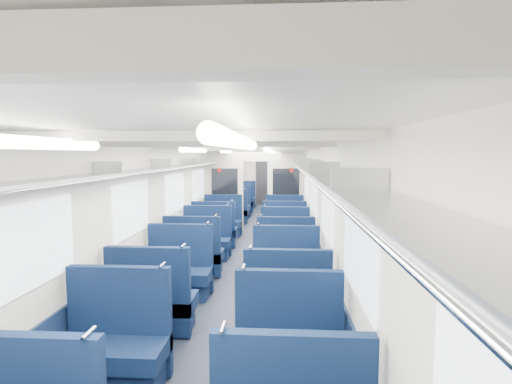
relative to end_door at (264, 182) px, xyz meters
name	(u,v)px	position (x,y,z in m)	size (l,w,h in m)	color
floor	(246,256)	(0.00, -8.94, -1.00)	(2.80, 18.00, 0.01)	black
ceiling	(246,147)	(0.00, -8.94, 1.35)	(2.80, 18.00, 0.01)	white
wall_left	(182,202)	(-1.40, -8.94, 0.18)	(0.02, 18.00, 2.35)	beige
dado_left	(183,239)	(-1.39, -8.94, -0.65)	(0.03, 17.90, 0.70)	#101D38
wall_right	(312,203)	(1.40, -8.94, 0.18)	(0.02, 18.00, 2.35)	beige
dado_right	(311,241)	(1.39, -8.94, -0.65)	(0.03, 17.90, 0.70)	#101D38
wall_far	(265,178)	(0.00, 0.06, 0.18)	(2.80, 0.02, 2.35)	beige
luggage_rack_left	(190,165)	(-1.21, -8.94, 0.97)	(0.36, 17.40, 0.18)	#B2B5BA
luggage_rack_right	(304,165)	(1.21, -8.94, 0.97)	(0.36, 17.40, 0.18)	#B2B5BA
windows	(244,193)	(0.00, -9.40, 0.42)	(2.78, 15.60, 0.75)	white
ceiling_fittings	(245,150)	(0.00, -9.20, 1.29)	(2.70, 16.06, 0.11)	silver
end_door	(264,182)	(0.00, 0.00, 0.00)	(0.75, 0.06, 2.00)	black
bulkhead	(255,188)	(0.00, -6.03, 0.23)	(2.80, 0.10, 2.35)	silver
seat_6	(115,348)	(-0.83, -13.80, -0.65)	(1.02, 0.57, 1.14)	#0E1F43
seat_7	(289,354)	(0.83, -13.81, -0.65)	(1.02, 0.57, 1.14)	#0E1F43
seat_8	(152,305)	(-0.83, -12.69, -0.65)	(1.02, 0.57, 1.14)	#0E1F43
seat_9	(287,309)	(0.83, -12.71, -0.65)	(1.02, 0.57, 1.14)	#0E1F43
seat_10	(179,274)	(-0.83, -11.42, -0.65)	(1.02, 0.57, 1.14)	#0E1F43
seat_11	(286,276)	(0.83, -11.44, -0.65)	(1.02, 0.57, 1.14)	#0E1F43
seat_12	(194,256)	(-0.83, -10.35, -0.65)	(1.02, 0.57, 1.14)	#0E1F43
seat_13	(285,257)	(0.83, -10.31, -0.65)	(1.02, 0.57, 1.14)	#0E1F43
seat_14	(206,242)	(-0.83, -9.15, -0.65)	(1.02, 0.57, 1.14)	#0E1F43
seat_15	(285,244)	(0.83, -9.26, -0.65)	(1.02, 0.57, 1.14)	#0E1F43
seat_16	(214,232)	(-0.83, -8.13, -0.65)	(1.02, 0.57, 1.14)	#0E1F43
seat_17	(285,232)	(0.83, -7.96, -0.65)	(1.02, 0.57, 1.14)	#0E1F43
seat_18	(223,223)	(-0.83, -6.83, -0.65)	(1.02, 0.57, 1.14)	#0E1F43
seat_19	(284,224)	(0.83, -6.83, -0.65)	(1.02, 0.57, 1.14)	#0E1F43
seat_20	(232,212)	(-0.83, -4.83, -0.65)	(1.02, 0.57, 1.14)	#0E1F43
seat_21	(284,213)	(0.83, -4.77, -0.65)	(1.02, 0.57, 1.14)	#0E1F43
seat_22	(236,208)	(-0.83, -3.71, -0.65)	(1.02, 0.57, 1.14)	#0E1F43
seat_23	(284,208)	(0.83, -3.76, -0.65)	(1.02, 0.57, 1.14)	#0E1F43
seat_24	(239,204)	(-0.83, -2.55, -0.65)	(1.02, 0.57, 1.14)	#0E1F43
seat_25	(284,204)	(0.83, -2.46, -0.65)	(1.02, 0.57, 1.14)	#0E1F43
seat_26	(243,200)	(-0.83, -1.27, -0.65)	(1.02, 0.57, 1.14)	#0E1F43
seat_27	(283,200)	(0.83, -1.36, -0.65)	(1.02, 0.57, 1.14)	#0E1F43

